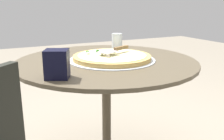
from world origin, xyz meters
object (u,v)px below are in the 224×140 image
Objects in this scene: pizza_on_tray at (112,57)px; drinking_cup at (117,42)px; patio_table at (106,90)px; napkin_dispenser at (57,64)px; pizza_server at (115,50)px.

drinking_cup is (-0.26, 0.17, 0.04)m from pizza_on_tray.
patio_table is 0.46m from napkin_dispenser.
pizza_on_tray reaches higher than patio_table.
pizza_server is at bearing -123.87° from napkin_dispenser.
pizza_server is 0.44m from napkin_dispenser.
drinking_cup is at bearing -112.24° from napkin_dispenser.
napkin_dispenser is (0.21, -0.35, 0.05)m from pizza_on_tray.
patio_table is 2.10× the size of pizza_on_tray.
pizza_server is 0.28m from drinking_cup.
patio_table is 4.63× the size of pizza_server.
napkin_dispenser is at bearing -48.13° from drinking_cup.
pizza_server is 1.78× the size of napkin_dispenser.
pizza_server reaches higher than patio_table.
patio_table is 9.11× the size of drinking_cup.
drinking_cup is at bearing 150.72° from pizza_server.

